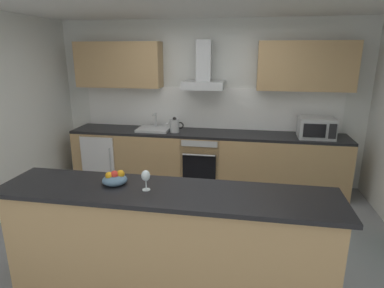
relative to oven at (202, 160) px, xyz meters
name	(u,v)px	position (x,y,z in m)	size (l,w,h in m)	color
ground	(187,240)	(0.05, -1.55, -0.47)	(5.85, 4.79, 0.02)	gray
wall_back	(209,103)	(0.05, 0.41, 0.84)	(5.85, 0.12, 2.60)	silver
backsplash_tile	(209,108)	(0.05, 0.33, 0.77)	(4.13, 0.02, 0.66)	white
counter_back	(205,160)	(0.05, 0.03, -0.01)	(4.27, 0.60, 0.90)	tan
counter_island	(167,241)	(0.03, -2.37, 0.03)	(2.93, 0.64, 0.98)	tan
upper_cabinets	(208,65)	(0.05, 0.18, 1.45)	(4.21, 0.32, 0.70)	tan
oven	(202,160)	(0.00, 0.00, 0.00)	(0.60, 0.62, 0.80)	slate
refrigerator	(105,156)	(-1.63, 0.00, -0.03)	(0.58, 0.60, 0.85)	white
microwave	(316,128)	(1.67, -0.03, 0.59)	(0.50, 0.38, 0.30)	#B7BABC
sink	(154,129)	(-0.78, 0.01, 0.47)	(0.50, 0.40, 0.26)	silver
kettle	(175,125)	(-0.43, -0.03, 0.55)	(0.29, 0.15, 0.24)	#B7BABC
range_hood	(204,74)	(0.00, 0.13, 1.33)	(0.62, 0.45, 0.72)	#B7BABC
wine_glass	(146,176)	(-0.13, -2.39, 0.64)	(0.08, 0.08, 0.18)	silver
fruit_bowl	(115,179)	(-0.45, -2.30, 0.56)	(0.22, 0.22, 0.13)	slate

